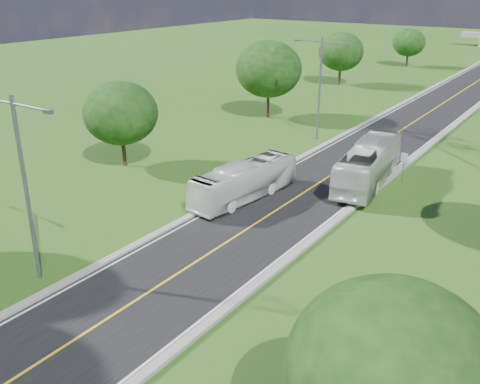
# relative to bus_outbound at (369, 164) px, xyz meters

# --- Properties ---
(ground) EXTENTS (260.00, 260.00, 0.00)m
(ground) POSITION_rel_bus_outbound_xyz_m (-3.15, 24.30, -1.67)
(ground) COLOR #2D5A19
(ground) RESTS_ON ground
(road) EXTENTS (8.00, 150.00, 0.06)m
(road) POSITION_rel_bus_outbound_xyz_m (-3.15, 30.30, -1.64)
(road) COLOR black
(road) RESTS_ON ground
(curb_left) EXTENTS (0.50, 150.00, 0.22)m
(curb_left) POSITION_rel_bus_outbound_xyz_m (-7.40, 30.30, -1.56)
(curb_left) COLOR gray
(curb_left) RESTS_ON ground
(curb_right) EXTENTS (0.50, 150.00, 0.22)m
(curb_right) POSITION_rel_bus_outbound_xyz_m (1.10, 30.30, -1.56)
(curb_right) COLOR gray
(curb_right) RESTS_ON ground
(speed_limit_sign) EXTENTS (0.55, 0.09, 2.40)m
(speed_limit_sign) POSITION_rel_bus_outbound_xyz_m (2.05, 2.28, -0.07)
(speed_limit_sign) COLOR slate
(speed_limit_sign) RESTS_ON ground
(streetlight_near_left) EXTENTS (5.90, 0.25, 10.00)m
(streetlight_near_left) POSITION_rel_bus_outbound_xyz_m (-9.15, -23.70, 4.27)
(streetlight_near_left) COLOR slate
(streetlight_near_left) RESTS_ON ground
(streetlight_mid_left) EXTENTS (5.90, 0.25, 10.00)m
(streetlight_mid_left) POSITION_rel_bus_outbound_xyz_m (-9.15, 9.30, 4.27)
(streetlight_mid_left) COLOR slate
(streetlight_mid_left) RESTS_ON ground
(tree_lb) EXTENTS (6.30, 6.30, 7.33)m
(tree_lb) POSITION_rel_bus_outbound_xyz_m (-19.15, -7.70, 2.97)
(tree_lb) COLOR black
(tree_lb) RESTS_ON ground
(tree_lc) EXTENTS (7.56, 7.56, 8.79)m
(tree_lc) POSITION_rel_bus_outbound_xyz_m (-18.15, 14.30, 3.90)
(tree_lc) COLOR black
(tree_lc) RESTS_ON ground
(tree_ld) EXTENTS (6.72, 6.72, 7.82)m
(tree_ld) POSITION_rel_bus_outbound_xyz_m (-20.15, 38.30, 3.28)
(tree_ld) COLOR black
(tree_ld) RESTS_ON ground
(tree_le) EXTENTS (5.88, 5.88, 6.84)m
(tree_le) POSITION_rel_bus_outbound_xyz_m (-17.65, 62.30, 2.66)
(tree_le) COLOR black
(tree_le) RESTS_ON ground
(tree_ra) EXTENTS (6.30, 6.30, 7.33)m
(tree_ra) POSITION_rel_bus_outbound_xyz_m (10.85, -25.70, 2.97)
(tree_ra) COLOR black
(tree_ra) RESTS_ON ground
(bus_outbound) EXTENTS (4.33, 11.85, 3.23)m
(bus_outbound) POSITION_rel_bus_outbound_xyz_m (0.00, 0.00, 0.00)
(bus_outbound) COLOR beige
(bus_outbound) RESTS_ON road
(bus_inbound) EXTENTS (3.38, 9.98, 2.73)m
(bus_inbound) POSITION_rel_bus_outbound_xyz_m (-6.23, -8.14, -0.25)
(bus_inbound) COLOR white
(bus_inbound) RESTS_ON road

